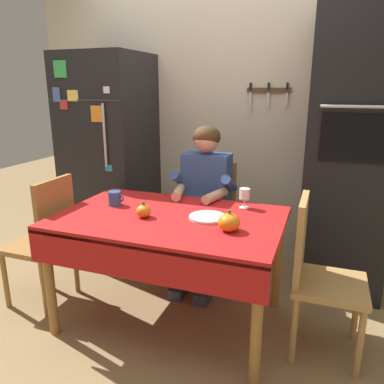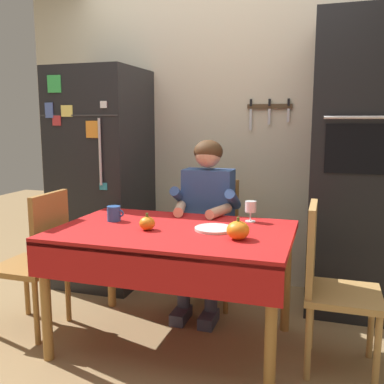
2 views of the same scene
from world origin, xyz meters
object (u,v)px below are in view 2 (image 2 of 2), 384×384
pumpkin_medium (238,230)px  refrigerator (103,178)px  chair_right_side (329,280)px  coffee_mug (114,214)px  chair_left_side (39,256)px  pumpkin_large (147,223)px  dining_table (172,243)px  wine_glass (251,208)px  seated_person (206,211)px  serving_tray (214,229)px  wall_oven (355,168)px  chair_behind_person (212,234)px

pumpkin_medium → refrigerator: bearing=144.4°
chair_right_side → coffee_mug: 1.37m
chair_left_side → pumpkin_large: size_ratio=9.09×
dining_table → pumpkin_large: 0.19m
wine_glass → seated_person: bearing=144.6°
chair_right_side → serving_tray: 0.70m
dining_table → chair_right_side: bearing=3.3°
pumpkin_medium → dining_table: bearing=167.1°
chair_left_side → coffee_mug: 0.57m
wall_oven → chair_right_side: (-0.15, -0.87, -0.54)m
chair_behind_person → serving_tray: 0.80m
chair_right_side → serving_tray: size_ratio=4.03×
chair_left_side → serving_tray: size_ratio=4.03×
wall_oven → chair_left_side: bearing=-153.0°
chair_behind_person → serving_tray: bearing=-74.4°
chair_behind_person → seated_person: 0.29m
chair_left_side → refrigerator: bearing=93.0°
chair_left_side → serving_tray: chair_left_side is taller
chair_behind_person → chair_right_side: size_ratio=1.00×
pumpkin_large → pumpkin_medium: pumpkin_medium is taller
chair_behind_person → pumpkin_medium: chair_behind_person is taller
chair_right_side → pumpkin_medium: 0.58m
serving_tray → chair_behind_person: bearing=105.6°
chair_behind_person → pumpkin_medium: bearing=-66.9°
refrigerator → chair_behind_person: bearing=-5.2°
seated_person → pumpkin_medium: 0.80m
chair_left_side → wine_glass: 1.41m
refrigerator → chair_right_side: bearing=-24.2°
wine_glass → dining_table: bearing=-140.2°
chair_behind_person → pumpkin_medium: 1.01m
refrigerator → chair_left_side: bearing=-87.0°
dining_table → wine_glass: wine_glass is taller
wall_oven → chair_left_side: wall_oven is taller
chair_behind_person → chair_right_side: bearing=-40.6°
chair_left_side → coffee_mug: (0.47, 0.17, 0.28)m
wine_glass → chair_behind_person: bearing=129.3°
chair_right_side → pumpkin_large: bearing=-174.1°
dining_table → coffee_mug: size_ratio=12.25×
chair_left_side → pumpkin_large: chair_left_side is taller
refrigerator → serving_tray: size_ratio=7.79×
chair_right_side → wine_glass: size_ratio=6.92×
chair_left_side → dining_table: bearing=4.5°
chair_right_side → pumpkin_large: 1.08m
chair_right_side → pumpkin_medium: chair_right_side is taller
seated_person → chair_right_side: seated_person is taller
seated_person → serving_tray: (0.20, -0.54, 0.01)m
refrigerator → wine_glass: 1.46m
refrigerator → serving_tray: (1.19, -0.82, -0.15)m
wall_oven → dining_table: size_ratio=1.50×
dining_table → serving_tray: 0.27m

